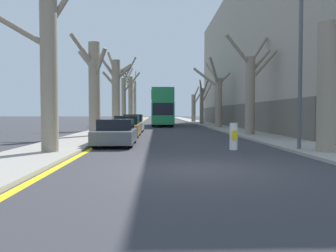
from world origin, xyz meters
TOP-DOWN VIEW (x-y plane):
  - ground_plane at (0.00, 0.00)m, footprint 300.00×300.00m
  - sidewalk_left at (-5.74, 50.00)m, footprint 2.87×120.00m
  - sidewalk_right at (5.74, 50.00)m, footprint 2.87×120.00m
  - building_facade_right at (12.17, 28.02)m, footprint 10.08×41.46m
  - kerb_line_stripe at (-4.13, 50.00)m, footprint 0.24×120.00m
  - street_tree_left_0 at (-5.38, 3.64)m, footprint 4.17×1.62m
  - street_tree_left_1 at (-5.35, 12.67)m, footprint 2.41×2.44m
  - street_tree_left_2 at (-5.19, 22.92)m, footprint 3.28×2.12m
  - street_tree_left_3 at (-5.24, 32.26)m, footprint 2.39×2.51m
  - street_tree_left_4 at (-5.37, 42.25)m, footprint 2.31×5.17m
  - street_tree_left_5 at (-5.39, 52.12)m, footprint 2.07×2.23m
  - street_tree_right_0 at (5.54, 3.18)m, footprint 2.45×2.23m
  - street_tree_right_1 at (5.46, 13.77)m, footprint 3.80×2.97m
  - street_tree_right_2 at (5.26, 25.63)m, footprint 4.13×4.02m
  - street_tree_right_3 at (5.23, 37.19)m, footprint 2.31×3.90m
  - street_tree_right_4 at (5.29, 48.08)m, footprint 1.68×2.92m
  - double_decker_bus at (-0.53, 32.09)m, footprint 2.56×11.49m
  - parked_car_0 at (-3.22, 7.15)m, footprint 1.87×4.10m
  - parked_car_1 at (-3.22, 13.16)m, footprint 1.73×4.37m
  - parked_car_2 at (-3.22, 18.86)m, footprint 1.73×4.00m
  - lamp_post at (4.63, 4.19)m, footprint 1.40×0.20m
  - traffic_bollard at (2.17, 4.98)m, footprint 0.34×0.36m

SIDE VIEW (x-z plane):
  - ground_plane at x=0.00m, z-range 0.00..0.00m
  - kerb_line_stripe at x=-4.13m, z-range 0.00..0.01m
  - sidewalk_left at x=-5.74m, z-range 0.00..0.12m
  - sidewalk_right at x=5.74m, z-range 0.00..0.12m
  - traffic_bollard at x=2.17m, z-range 0.00..1.18m
  - parked_car_0 at x=-3.22m, z-range -0.03..1.28m
  - parked_car_1 at x=-3.22m, z-range -0.04..1.39m
  - parked_car_2 at x=-3.22m, z-range -0.05..1.45m
  - double_decker_bus at x=-0.53m, z-range 0.29..4.74m
  - street_tree_right_4 at x=5.29m, z-range -0.44..5.96m
  - street_tree_right_3 at x=5.23m, z-range -0.15..6.35m
  - street_tree_right_0 at x=5.54m, z-range -0.43..6.76m
  - street_tree_right_2 at x=5.26m, z-range -0.36..6.99m
  - street_tree_right_1 at x=5.46m, z-range -0.35..7.00m
  - street_tree_left_1 at x=-5.35m, z-range 0.06..6.69m
  - street_tree_left_3 at x=-5.24m, z-range -0.79..7.90m
  - street_tree_left_0 at x=-5.38m, z-range -0.10..7.45m
  - street_tree_left_2 at x=-5.19m, z-range -0.05..7.65m
  - street_tree_left_4 at x=-5.37m, z-range -0.31..8.37m
  - lamp_post at x=4.63m, z-range 0.45..7.78m
  - street_tree_left_5 at x=-5.39m, z-range -0.57..9.05m
  - building_facade_right at x=12.17m, z-range -0.01..15.79m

